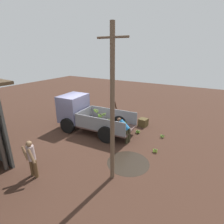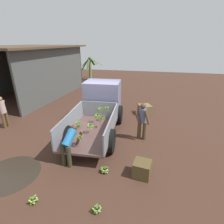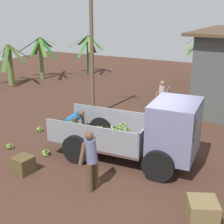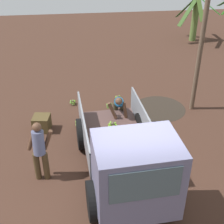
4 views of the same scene
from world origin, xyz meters
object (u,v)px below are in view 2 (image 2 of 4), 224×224
at_px(wooden_crate_0, 142,169).
at_px(cargo_truck, 101,104).
at_px(banana_bunch_on_ground_0, 33,199).
at_px(banana_bunch_on_ground_1, 97,209).
at_px(wooden_crate_1, 144,109).
at_px(person_bystander_near_shed, 3,111).
at_px(banana_bunch_on_ground_2, 105,170).
at_px(person_worker_loading, 69,143).
at_px(person_foreground_visitor, 142,120).

bearing_deg(wooden_crate_0, cargo_truck, 34.77).
relative_size(banana_bunch_on_ground_0, banana_bunch_on_ground_1, 0.99).
height_order(banana_bunch_on_ground_0, banana_bunch_on_ground_1, banana_bunch_on_ground_0).
bearing_deg(wooden_crate_0, wooden_crate_1, 2.07).
relative_size(person_bystander_near_shed, banana_bunch_on_ground_1, 6.29).
height_order(banana_bunch_on_ground_2, wooden_crate_0, wooden_crate_0).
xyz_separation_m(person_worker_loading, person_bystander_near_shed, (1.78, 4.26, 0.10)).
bearing_deg(wooden_crate_0, banana_bunch_on_ground_1, 146.90).
bearing_deg(banana_bunch_on_ground_1, wooden_crate_0, -33.10).
bearing_deg(person_worker_loading, banana_bunch_on_ground_1, -130.12).
bearing_deg(person_bystander_near_shed, person_foreground_visitor, -178.07).
distance_m(person_foreground_visitor, wooden_crate_0, 2.31).
height_order(person_foreground_visitor, person_bystander_near_shed, person_foreground_visitor).
height_order(person_worker_loading, banana_bunch_on_ground_2, person_worker_loading).
bearing_deg(wooden_crate_1, banana_bunch_on_ground_0, 159.67).
bearing_deg(person_foreground_visitor, person_worker_loading, -41.05).
relative_size(person_worker_loading, person_bystander_near_shed, 0.82).
height_order(person_worker_loading, banana_bunch_on_ground_0, person_worker_loading).
xyz_separation_m(banana_bunch_on_ground_1, banana_bunch_on_ground_2, (1.40, 0.18, -0.00)).
bearing_deg(banana_bunch_on_ground_0, cargo_truck, -4.99).
distance_m(person_foreground_visitor, banana_bunch_on_ground_2, 2.66).
height_order(cargo_truck, wooden_crate_0, cargo_truck).
xyz_separation_m(person_foreground_visitor, wooden_crate_0, (-2.21, -0.17, -0.67)).
bearing_deg(banana_bunch_on_ground_1, person_bystander_near_shed, 58.87).
height_order(cargo_truck, person_bystander_near_shed, cargo_truck).
bearing_deg(person_worker_loading, banana_bunch_on_ground_0, -178.74).
bearing_deg(banana_bunch_on_ground_0, person_worker_loading, -7.41).
xyz_separation_m(person_bystander_near_shed, banana_bunch_on_ground_1, (-3.45, -5.72, -0.75)).
height_order(banana_bunch_on_ground_1, wooden_crate_1, wooden_crate_1).
bearing_deg(wooden_crate_0, person_worker_loading, 86.56).
height_order(person_foreground_visitor, banana_bunch_on_ground_1, person_foreground_visitor).
bearing_deg(banana_bunch_on_ground_2, banana_bunch_on_ground_1, -172.87).
xyz_separation_m(wooden_crate_0, wooden_crate_1, (5.11, 0.18, 0.02)).
xyz_separation_m(cargo_truck, person_worker_loading, (-3.10, 0.20, -0.30)).
xyz_separation_m(banana_bunch_on_ground_2, wooden_crate_0, (0.12, -1.17, 0.15)).
bearing_deg(banana_bunch_on_ground_1, wooden_crate_1, -6.93).
bearing_deg(person_bystander_near_shed, banana_bunch_on_ground_1, 148.37).
relative_size(person_foreground_visitor, person_bystander_near_shed, 1.06).
bearing_deg(cargo_truck, banana_bunch_on_ground_0, 171.66).
height_order(banana_bunch_on_ground_1, banana_bunch_on_ground_2, banana_bunch_on_ground_2).
relative_size(banana_bunch_on_ground_2, wooden_crate_0, 0.52).
bearing_deg(person_foreground_visitor, cargo_truck, -109.66).
height_order(person_bystander_near_shed, banana_bunch_on_ground_1, person_bystander_near_shed).
xyz_separation_m(person_worker_loading, banana_bunch_on_ground_1, (-1.67, -1.46, -0.66)).
bearing_deg(person_worker_loading, wooden_crate_0, -84.77).
distance_m(person_bystander_near_shed, banana_bunch_on_ground_1, 6.72).
relative_size(person_foreground_visitor, banana_bunch_on_ground_1, 6.69).
height_order(person_bystander_near_shed, wooden_crate_1, person_bystander_near_shed).
bearing_deg(banana_bunch_on_ground_0, wooden_crate_1, -20.33).
xyz_separation_m(cargo_truck, wooden_crate_0, (-3.25, -2.26, -0.82)).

